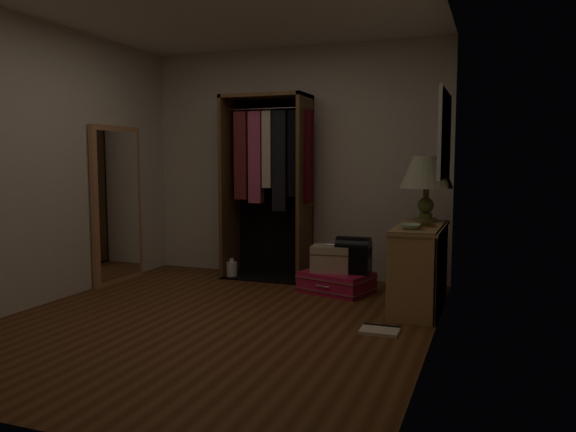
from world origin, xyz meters
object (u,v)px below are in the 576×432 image
object	(u,v)px
train_case	(331,258)
white_jug	(232,270)
open_wardrobe	(270,172)
black_bag	(353,254)
pink_suitcase	(336,282)
console_bookshelf	(419,264)
table_lamp	(427,174)
floor_mirror	(117,205)

from	to	relation	value
train_case	white_jug	xyz separation A→B (m)	(-1.24, 0.26, -0.25)
open_wardrobe	black_bag	world-z (taller)	open_wardrobe
pink_suitcase	black_bag	bearing A→B (deg)	23.48
pink_suitcase	train_case	xyz separation A→B (m)	(-0.06, 0.00, 0.24)
white_jug	console_bookshelf	bearing A→B (deg)	-14.65
console_bookshelf	open_wardrobe	distance (m)	2.07
console_bookshelf	table_lamp	bearing A→B (deg)	89.28
pink_suitcase	white_jug	size ratio (longest dim) A/B	3.58
floor_mirror	black_bag	distance (m)	2.62
floor_mirror	table_lamp	bearing A→B (deg)	6.77
pink_suitcase	white_jug	xyz separation A→B (m)	(-1.30, 0.26, -0.01)
pink_suitcase	black_bag	world-z (taller)	black_bag
console_bookshelf	open_wardrobe	world-z (taller)	open_wardrobe
console_bookshelf	table_lamp	world-z (taller)	table_lamp
open_wardrobe	pink_suitcase	xyz separation A→B (m)	(0.90, -0.43, -1.10)
open_wardrobe	train_case	size ratio (longest dim) A/B	4.90
open_wardrobe	train_case	bearing A→B (deg)	-27.18
console_bookshelf	black_bag	world-z (taller)	console_bookshelf
console_bookshelf	train_case	world-z (taller)	console_bookshelf
floor_mirror	open_wardrobe	bearing A→B (deg)	27.36
floor_mirror	console_bookshelf	bearing A→B (deg)	0.64
open_wardrobe	floor_mirror	size ratio (longest dim) A/B	1.21
train_case	table_lamp	xyz separation A→B (m)	(0.92, 0.05, 0.86)
open_wardrobe	white_jug	xyz separation A→B (m)	(-0.40, -0.17, -1.11)
table_lamp	white_jug	size ratio (longest dim) A/B	2.93
open_wardrobe	white_jug	bearing A→B (deg)	-157.39
floor_mirror	black_bag	world-z (taller)	floor_mirror
console_bookshelf	white_jug	world-z (taller)	console_bookshelf
black_bag	white_jug	xyz separation A→B (m)	(-1.47, 0.25, -0.30)
console_bookshelf	white_jug	bearing A→B (deg)	165.35
table_lamp	console_bookshelf	bearing A→B (deg)	-90.72
console_bookshelf	open_wardrobe	bearing A→B (deg)	157.33
open_wardrobe	pink_suitcase	size ratio (longest dim) A/B	2.57
pink_suitcase	black_bag	size ratio (longest dim) A/B	2.17
table_lamp	white_jug	bearing A→B (deg)	174.32
open_wardrobe	floor_mirror	bearing A→B (deg)	-152.64
pink_suitcase	table_lamp	size ratio (longest dim) A/B	1.22
white_jug	table_lamp	bearing A→B (deg)	-5.68
pink_suitcase	table_lamp	distance (m)	1.40
console_bookshelf	open_wardrobe	xyz separation A→B (m)	(-1.75, 0.73, 0.81)
open_wardrobe	console_bookshelf	bearing A→B (deg)	-22.67
open_wardrobe	pink_suitcase	world-z (taller)	open_wardrobe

